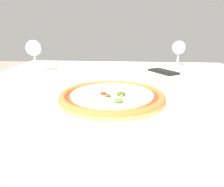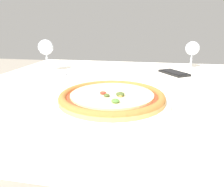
# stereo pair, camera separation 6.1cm
# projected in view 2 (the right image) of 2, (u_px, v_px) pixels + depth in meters

# --- Properties ---
(dining_table) EXTENTS (1.13, 1.07, 0.76)m
(dining_table) POSITION_uv_depth(u_px,v_px,m) (124.00, 109.00, 0.83)
(dining_table) COLOR #997047
(dining_table) RESTS_ON ground_plane
(pizza_plate) EXTENTS (0.33, 0.33, 0.04)m
(pizza_plate) POSITION_uv_depth(u_px,v_px,m) (112.00, 98.00, 0.62)
(pizza_plate) COLOR white
(pizza_plate) RESTS_ON dining_table
(fork) EXTENTS (0.05, 0.17, 0.00)m
(fork) POSITION_uv_depth(u_px,v_px,m) (60.00, 78.00, 0.90)
(fork) COLOR silver
(fork) RESTS_ON dining_table
(wine_glass_far_left) EXTENTS (0.07, 0.07, 0.14)m
(wine_glass_far_left) POSITION_uv_depth(u_px,v_px,m) (192.00, 50.00, 1.09)
(wine_glass_far_left) COLOR silver
(wine_glass_far_left) RESTS_ON dining_table
(wine_glass_far_right) EXTENTS (0.07, 0.07, 0.15)m
(wine_glass_far_right) POSITION_uv_depth(u_px,v_px,m) (46.00, 49.00, 1.01)
(wine_glass_far_right) COLOR silver
(wine_glass_far_right) RESTS_ON dining_table
(cell_phone) EXTENTS (0.14, 0.16, 0.01)m
(cell_phone) POSITION_uv_depth(u_px,v_px,m) (174.00, 73.00, 0.99)
(cell_phone) COLOR black
(cell_phone) RESTS_ON dining_table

